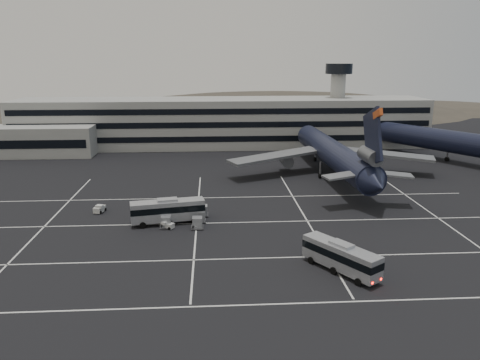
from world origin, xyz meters
name	(u,v)px	position (x,y,z in m)	size (l,w,h in m)	color
ground	(235,232)	(0.00, 0.00, 0.00)	(260.00, 260.00, 0.00)	black
lane_markings	(241,230)	(0.95, 0.72, 0.01)	(90.00, 55.62, 0.01)	silver
terminal	(213,123)	(-2.95, 71.14, 6.93)	(125.00, 26.00, 24.00)	gray
hills	(253,133)	(17.99, 170.00, -12.07)	(352.00, 180.00, 44.00)	#38332B
trijet_main	(333,153)	(23.50, 32.72, 5.25)	(47.44, 57.57, 18.08)	black
trijet_far	(453,141)	(57.30, 45.53, 5.43)	(36.59, 51.64, 18.08)	black
bus_near	(341,256)	(12.35, -14.60, 2.11)	(8.19, 10.47, 3.85)	gray
bus_far	(168,210)	(-10.57, 4.35, 2.26)	(12.01, 4.88, 4.14)	gray
tug_a	(99,209)	(-22.86, 10.53, 0.65)	(1.95, 2.55, 1.46)	silver
tug_b	(168,225)	(-10.40, 2.00, 0.55)	(2.24, 1.99, 1.24)	silver
uld_cluster	(184,215)	(-8.13, 5.91, 0.89)	(7.82, 11.87, 1.83)	#2D2D30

